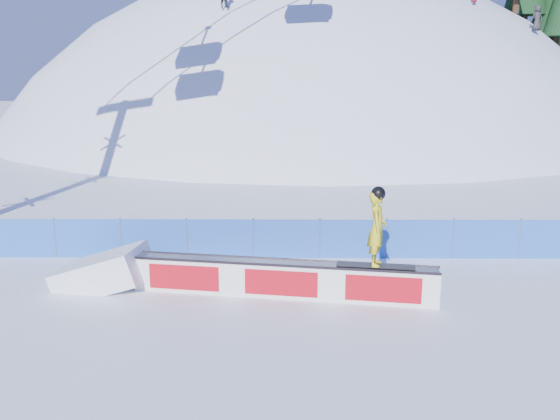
{
  "coord_description": "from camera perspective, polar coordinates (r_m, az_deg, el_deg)",
  "views": [
    {
      "loc": [
        -2.04,
        -13.55,
        5.83
      ],
      "look_at": [
        -2.18,
        3.03,
        1.85
      ],
      "focal_mm": 40.0,
      "sensor_mm": 36.0,
      "label": 1
    }
  ],
  "objects": [
    {
      "name": "snowboarder",
      "position": [
        15.22,
        8.86,
        -1.6
      ],
      "size": [
        1.94,
        0.75,
        1.99
      ],
      "rotation": [
        0.0,
        0.0,
        1.38
      ],
      "color": "black",
      "rests_on": "rail_box"
    },
    {
      "name": "ground",
      "position": [
        14.89,
        8.46,
        -9.71
      ],
      "size": [
        160.0,
        160.0,
        0.0
      ],
      "primitive_type": "plane",
      "color": "white",
      "rests_on": "ground"
    },
    {
      "name": "rail_box",
      "position": [
        15.84,
        0.24,
        -6.33
      ],
      "size": [
        7.73,
        1.75,
        0.93
      ],
      "rotation": [
        0.0,
        0.0,
        -0.16
      ],
      "color": "white",
      "rests_on": "ground"
    },
    {
      "name": "safety_fence",
      "position": [
        18.9,
        6.68,
        -2.65
      ],
      "size": [
        22.05,
        0.05,
        1.3
      ],
      "color": "blue",
      "rests_on": "ground"
    },
    {
      "name": "snow_ramp",
      "position": [
        17.39,
        -15.81,
        -6.62
      ],
      "size": [
        2.67,
        1.91,
        1.54
      ],
      "primitive_type": null,
      "rotation": [
        0.0,
        -0.31,
        -0.16
      ],
      "color": "white",
      "rests_on": "ground"
    },
    {
      "name": "snow_hill",
      "position": [
        60.48,
        2.42,
        -9.73
      ],
      "size": [
        64.0,
        64.0,
        64.0
      ],
      "color": "white",
      "rests_on": "ground"
    }
  ]
}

